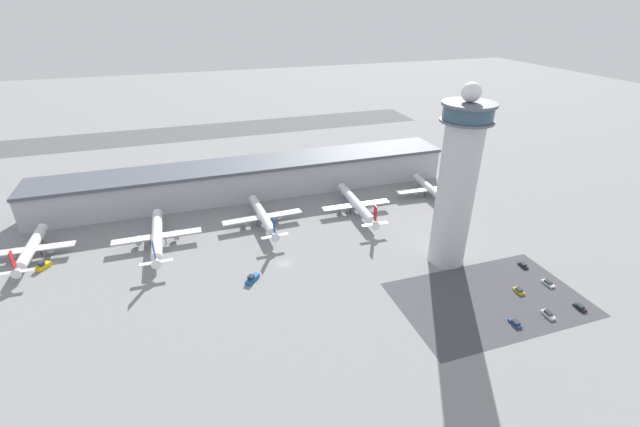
{
  "coord_description": "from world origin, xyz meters",
  "views": [
    {
      "loc": [
        -30.68,
        -137.17,
        93.28
      ],
      "look_at": [
        20.87,
        18.94,
        9.56
      ],
      "focal_mm": 24.0,
      "sensor_mm": 36.0,
      "label": 1
    }
  ],
  "objects_px": {
    "airplane_gate_delta": "(357,205)",
    "car_navy_sedan": "(515,323)",
    "airplane_gate_alpha": "(31,249)",
    "service_truck_fuel": "(252,279)",
    "car_blue_compact": "(523,265)",
    "car_red_hatchback": "(519,291)",
    "airplane_gate_echo": "(430,189)",
    "car_white_wagon": "(548,314)",
    "service_truck_catering": "(43,266)",
    "control_tower": "(457,182)",
    "airplane_gate_charlie": "(263,217)",
    "car_black_suv": "(548,283)",
    "airplane_gate_bravo": "(157,236)",
    "car_maroon_suv": "(580,307)"
  },
  "relations": [
    {
      "from": "airplane_gate_delta",
      "to": "car_maroon_suv",
      "type": "distance_m",
      "value": 99.25
    },
    {
      "from": "airplane_gate_delta",
      "to": "car_white_wagon",
      "type": "bearing_deg",
      "value": -70.97
    },
    {
      "from": "service_truck_catering",
      "to": "car_blue_compact",
      "type": "distance_m",
      "value": 184.68
    },
    {
      "from": "car_blue_compact",
      "to": "car_white_wagon",
      "type": "distance_m",
      "value": 28.91
    },
    {
      "from": "control_tower",
      "to": "car_white_wagon",
      "type": "distance_m",
      "value": 52.95
    },
    {
      "from": "car_navy_sedan",
      "to": "car_red_hatchback",
      "type": "height_order",
      "value": "car_red_hatchback"
    },
    {
      "from": "car_maroon_suv",
      "to": "car_white_wagon",
      "type": "relative_size",
      "value": 0.89
    },
    {
      "from": "service_truck_fuel",
      "to": "car_maroon_suv",
      "type": "xyz_separation_m",
      "value": [
        101.3,
        -49.87,
        -0.4
      ]
    },
    {
      "from": "airplane_gate_delta",
      "to": "car_red_hatchback",
      "type": "height_order",
      "value": "airplane_gate_delta"
    },
    {
      "from": "airplane_gate_bravo",
      "to": "car_black_suv",
      "type": "distance_m",
      "value": 152.61
    },
    {
      "from": "service_truck_fuel",
      "to": "service_truck_catering",
      "type": "bearing_deg",
      "value": 156.07
    },
    {
      "from": "control_tower",
      "to": "car_blue_compact",
      "type": "height_order",
      "value": "control_tower"
    },
    {
      "from": "service_truck_catering",
      "to": "car_navy_sedan",
      "type": "bearing_deg",
      "value": -28.84
    },
    {
      "from": "car_blue_compact",
      "to": "car_navy_sedan",
      "type": "bearing_deg",
      "value": -134.84
    },
    {
      "from": "airplane_gate_delta",
      "to": "airplane_gate_echo",
      "type": "xyz_separation_m",
      "value": [
        43.38,
        5.83,
        -0.11
      ]
    },
    {
      "from": "airplane_gate_charlie",
      "to": "car_blue_compact",
      "type": "relative_size",
      "value": 9.65
    },
    {
      "from": "airplane_gate_charlie",
      "to": "car_red_hatchback",
      "type": "xyz_separation_m",
      "value": [
        75.67,
        -76.79,
        -3.96
      ]
    },
    {
      "from": "airplane_gate_alpha",
      "to": "airplane_gate_bravo",
      "type": "bearing_deg",
      "value": -6.27
    },
    {
      "from": "control_tower",
      "to": "car_navy_sedan",
      "type": "relative_size",
      "value": 15.3
    },
    {
      "from": "airplane_gate_delta",
      "to": "service_truck_catering",
      "type": "height_order",
      "value": "airplane_gate_delta"
    },
    {
      "from": "service_truck_fuel",
      "to": "control_tower",
      "type": "bearing_deg",
      "value": -7.6
    },
    {
      "from": "car_black_suv",
      "to": "car_red_hatchback",
      "type": "bearing_deg",
      "value": -178.49
    },
    {
      "from": "airplane_gate_alpha",
      "to": "car_navy_sedan",
      "type": "bearing_deg",
      "value": -30.51
    },
    {
      "from": "airplane_gate_alpha",
      "to": "car_navy_sedan",
      "type": "height_order",
      "value": "airplane_gate_alpha"
    },
    {
      "from": "airplane_gate_delta",
      "to": "car_navy_sedan",
      "type": "bearing_deg",
      "value": -78.81
    },
    {
      "from": "car_red_hatchback",
      "to": "airplane_gate_echo",
      "type": "bearing_deg",
      "value": 80.94
    },
    {
      "from": "car_maroon_suv",
      "to": "car_navy_sedan",
      "type": "distance_m",
      "value": 25.98
    },
    {
      "from": "control_tower",
      "to": "service_truck_fuel",
      "type": "relative_size",
      "value": 10.44
    },
    {
      "from": "control_tower",
      "to": "car_black_suv",
      "type": "bearing_deg",
      "value": -44.45
    },
    {
      "from": "car_blue_compact",
      "to": "car_maroon_suv",
      "type": "xyz_separation_m",
      "value": [
        0.17,
        -26.34,
        -0.01
      ]
    },
    {
      "from": "airplane_gate_charlie",
      "to": "airplane_gate_delta",
      "type": "height_order",
      "value": "airplane_gate_delta"
    },
    {
      "from": "airplane_gate_echo",
      "to": "car_black_suv",
      "type": "height_order",
      "value": "airplane_gate_echo"
    },
    {
      "from": "airplane_gate_alpha",
      "to": "car_maroon_suv",
      "type": "bearing_deg",
      "value": -26.88
    },
    {
      "from": "airplane_gate_charlie",
      "to": "car_black_suv",
      "type": "bearing_deg",
      "value": -40.69
    },
    {
      "from": "airplane_gate_bravo",
      "to": "airplane_gate_delta",
      "type": "relative_size",
      "value": 0.99
    },
    {
      "from": "airplane_gate_delta",
      "to": "car_red_hatchback",
      "type": "distance_m",
      "value": 81.38
    },
    {
      "from": "airplane_gate_alpha",
      "to": "airplane_gate_echo",
      "type": "bearing_deg",
      "value": 0.99
    },
    {
      "from": "car_black_suv",
      "to": "airplane_gate_alpha",
      "type": "bearing_deg",
      "value": 156.78
    },
    {
      "from": "control_tower",
      "to": "airplane_gate_bravo",
      "type": "xyz_separation_m",
      "value": [
        -107.91,
        46.81,
        -28.66
      ]
    },
    {
      "from": "car_red_hatchback",
      "to": "control_tower",
      "type": "bearing_deg",
      "value": 116.52
    },
    {
      "from": "service_truck_catering",
      "to": "car_black_suv",
      "type": "bearing_deg",
      "value": -21.38
    },
    {
      "from": "car_blue_compact",
      "to": "car_red_hatchback",
      "type": "height_order",
      "value": "car_red_hatchback"
    },
    {
      "from": "airplane_gate_delta",
      "to": "car_navy_sedan",
      "type": "xyz_separation_m",
      "value": [
        17.55,
        -88.71,
        -3.85
      ]
    },
    {
      "from": "service_truck_catering",
      "to": "car_white_wagon",
      "type": "bearing_deg",
      "value": -26.87
    },
    {
      "from": "service_truck_fuel",
      "to": "car_blue_compact",
      "type": "distance_m",
      "value": 103.84
    },
    {
      "from": "control_tower",
      "to": "airplane_gate_alpha",
      "type": "height_order",
      "value": "control_tower"
    },
    {
      "from": "airplane_gate_delta",
      "to": "car_navy_sedan",
      "type": "relative_size",
      "value": 9.96
    },
    {
      "from": "airplane_gate_alpha",
      "to": "airplane_gate_delta",
      "type": "distance_m",
      "value": 137.62
    },
    {
      "from": "control_tower",
      "to": "car_white_wagon",
      "type": "bearing_deg",
      "value": -71.48
    },
    {
      "from": "car_maroon_suv",
      "to": "service_truck_fuel",
      "type": "bearing_deg",
      "value": 153.79
    }
  ]
}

